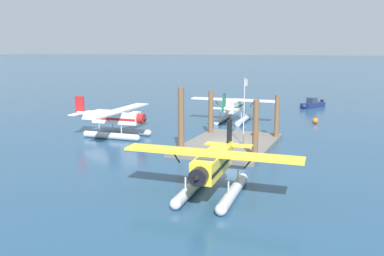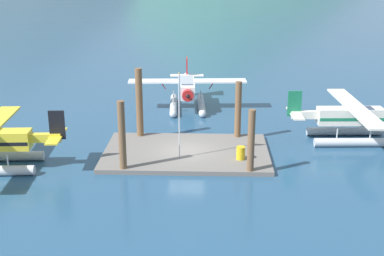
{
  "view_description": "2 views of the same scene",
  "coord_description": "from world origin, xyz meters",
  "px_view_note": "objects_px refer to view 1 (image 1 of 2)",
  "views": [
    {
      "loc": [
        -33.76,
        -10.39,
        8.43
      ],
      "look_at": [
        0.78,
        3.91,
        1.2
      ],
      "focal_mm": 38.01,
      "sensor_mm": 36.0,
      "label": 1
    },
    {
      "loc": [
        1.53,
        -33.49,
        13.13
      ],
      "look_at": [
        0.38,
        0.71,
        1.71
      ],
      "focal_mm": 48.42,
      "sensor_mm": 36.0,
      "label": 2
    }
  ],
  "objects_px": {
    "flagpole": "(245,103)",
    "mooring_buoy": "(315,121)",
    "seaplane_yellow_port_aft": "(212,169)",
    "boat_navy_open_se": "(312,104)",
    "fuel_drum": "(256,132)",
    "seaplane_cream_stbd_fwd": "(233,109)",
    "seaplane_white_bow_centre": "(117,121)"
  },
  "relations": [
    {
      "from": "fuel_drum",
      "to": "seaplane_yellow_port_aft",
      "type": "relative_size",
      "value": 0.08
    },
    {
      "from": "fuel_drum",
      "to": "seaplane_cream_stbd_fwd",
      "type": "xyz_separation_m",
      "value": [
        8.29,
        4.73,
        0.84
      ]
    },
    {
      "from": "seaplane_cream_stbd_fwd",
      "to": "fuel_drum",
      "type": "bearing_deg",
      "value": -150.27
    },
    {
      "from": "flagpole",
      "to": "mooring_buoy",
      "type": "height_order",
      "value": "flagpole"
    },
    {
      "from": "mooring_buoy",
      "to": "boat_navy_open_se",
      "type": "height_order",
      "value": "boat_navy_open_se"
    },
    {
      "from": "flagpole",
      "to": "seaplane_cream_stbd_fwd",
      "type": "bearing_deg",
      "value": 20.72
    },
    {
      "from": "seaplane_yellow_port_aft",
      "to": "boat_navy_open_se",
      "type": "height_order",
      "value": "seaplane_yellow_port_aft"
    },
    {
      "from": "mooring_buoy",
      "to": "seaplane_yellow_port_aft",
      "type": "bearing_deg",
      "value": 173.43
    },
    {
      "from": "flagpole",
      "to": "seaplane_yellow_port_aft",
      "type": "bearing_deg",
      "value": -173.33
    },
    {
      "from": "seaplane_yellow_port_aft",
      "to": "seaplane_white_bow_centre",
      "type": "bearing_deg",
      "value": 49.98
    },
    {
      "from": "flagpole",
      "to": "fuel_drum",
      "type": "relative_size",
      "value": 6.59
    },
    {
      "from": "fuel_drum",
      "to": "seaplane_yellow_port_aft",
      "type": "distance_m",
      "value": 16.06
    },
    {
      "from": "mooring_buoy",
      "to": "boat_navy_open_se",
      "type": "bearing_deg",
      "value": 7.72
    },
    {
      "from": "mooring_buoy",
      "to": "seaplane_cream_stbd_fwd",
      "type": "height_order",
      "value": "seaplane_cream_stbd_fwd"
    },
    {
      "from": "seaplane_white_bow_centre",
      "to": "mooring_buoy",
      "type": "bearing_deg",
      "value": -49.12
    },
    {
      "from": "fuel_drum",
      "to": "mooring_buoy",
      "type": "bearing_deg",
      "value": -21.97
    },
    {
      "from": "flagpole",
      "to": "mooring_buoy",
      "type": "xyz_separation_m",
      "value": [
        14.82,
        -4.5,
        -3.59
      ]
    },
    {
      "from": "flagpole",
      "to": "boat_navy_open_se",
      "type": "height_order",
      "value": "flagpole"
    },
    {
      "from": "flagpole",
      "to": "boat_navy_open_se",
      "type": "distance_m",
      "value": 28.66
    },
    {
      "from": "seaplane_yellow_port_aft",
      "to": "seaplane_white_bow_centre",
      "type": "distance_m",
      "value": 18.52
    },
    {
      "from": "seaplane_cream_stbd_fwd",
      "to": "seaplane_white_bow_centre",
      "type": "relative_size",
      "value": 1.0
    },
    {
      "from": "fuel_drum",
      "to": "boat_navy_open_se",
      "type": "bearing_deg",
      "value": -5.99
    },
    {
      "from": "seaplane_cream_stbd_fwd",
      "to": "seaplane_white_bow_centre",
      "type": "xyz_separation_m",
      "value": [
        -12.36,
        8.15,
        0.0
      ]
    },
    {
      "from": "fuel_drum",
      "to": "seaplane_cream_stbd_fwd",
      "type": "height_order",
      "value": "seaplane_cream_stbd_fwd"
    },
    {
      "from": "seaplane_white_bow_centre",
      "to": "boat_navy_open_se",
      "type": "relative_size",
      "value": 2.36
    },
    {
      "from": "seaplane_yellow_port_aft",
      "to": "seaplane_white_bow_centre",
      "type": "height_order",
      "value": "same"
    },
    {
      "from": "flagpole",
      "to": "seaplane_yellow_port_aft",
      "type": "distance_m",
      "value": 12.36
    },
    {
      "from": "fuel_drum",
      "to": "boat_navy_open_se",
      "type": "xyz_separation_m",
      "value": [
        24.4,
        -2.56,
        -0.25
      ]
    },
    {
      "from": "mooring_buoy",
      "to": "seaplane_cream_stbd_fwd",
      "type": "relative_size",
      "value": 0.06
    },
    {
      "from": "flagpole",
      "to": "seaplane_yellow_port_aft",
      "type": "xyz_separation_m",
      "value": [
        -12.05,
        -1.41,
        -2.35
      ]
    },
    {
      "from": "boat_navy_open_se",
      "to": "flagpole",
      "type": "bearing_deg",
      "value": 174.61
    },
    {
      "from": "boat_navy_open_se",
      "to": "fuel_drum",
      "type": "bearing_deg",
      "value": 174.01
    }
  ]
}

